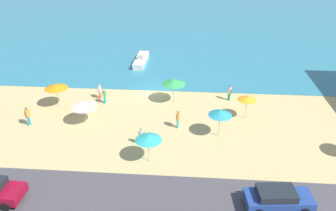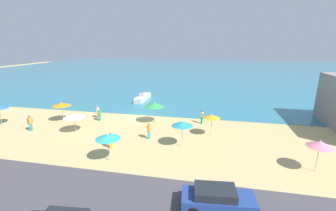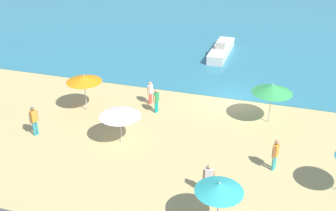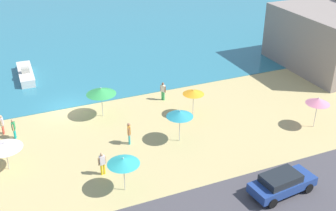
# 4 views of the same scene
# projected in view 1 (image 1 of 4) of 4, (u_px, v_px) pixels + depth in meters

# --- Properties ---
(ground_plane) EXTENTS (160.00, 160.00, 0.00)m
(ground_plane) POSITION_uv_depth(u_px,v_px,m) (153.00, 91.00, 36.04)
(ground_plane) COLOR tan
(beach_umbrella_0) EXTENTS (2.24, 2.24, 2.44)m
(beach_umbrella_0) POSITION_uv_depth(u_px,v_px,m) (56.00, 87.00, 31.83)
(beach_umbrella_0) COLOR #B2B2B7
(beach_umbrella_0) RESTS_ON ground_plane
(beach_umbrella_2) EXTENTS (1.98, 1.98, 2.56)m
(beach_umbrella_2) POSITION_uv_depth(u_px,v_px,m) (220.00, 113.00, 27.12)
(beach_umbrella_2) COLOR #B2B2B7
(beach_umbrella_2) RESTS_ON ground_plane
(beach_umbrella_4) EXTENTS (2.00, 2.00, 2.42)m
(beach_umbrella_4) POSITION_uv_depth(u_px,v_px,m) (148.00, 138.00, 24.13)
(beach_umbrella_4) COLOR #B2B2B7
(beach_umbrella_4) RESTS_ON ground_plane
(beach_umbrella_5) EXTENTS (2.30, 2.30, 2.10)m
(beach_umbrella_5) POSITION_uv_depth(u_px,v_px,m) (84.00, 105.00, 29.20)
(beach_umbrella_5) COLOR #B2B2B7
(beach_umbrella_5) RESTS_ON ground_plane
(beach_umbrella_6) EXTENTS (1.75, 1.75, 2.39)m
(beach_umbrella_6) POSITION_uv_depth(u_px,v_px,m) (247.00, 98.00, 29.78)
(beach_umbrella_6) COLOR #B2B2B7
(beach_umbrella_6) RESTS_ON ground_plane
(beach_umbrella_7) EXTENTS (2.42, 2.42, 2.59)m
(beach_umbrella_7) POSITION_uv_depth(u_px,v_px,m) (174.00, 82.00, 32.62)
(beach_umbrella_7) COLOR #B2B2B7
(beach_umbrella_7) RESTS_ON ground_plane
(bather_0) EXTENTS (0.28, 0.56, 1.60)m
(bather_0) POSITION_uv_depth(u_px,v_px,m) (100.00, 91.00, 34.01)
(bather_0) COLOR #EB523E
(bather_0) RESTS_ON ground_plane
(bather_1) EXTENTS (0.29, 0.56, 1.60)m
(bather_1) POSITION_uv_depth(u_px,v_px,m) (104.00, 95.00, 33.07)
(bather_1) COLOR #119C95
(bather_1) RESTS_ON ground_plane
(bather_2) EXTENTS (0.33, 0.54, 1.73)m
(bather_2) POSITION_uv_depth(u_px,v_px,m) (178.00, 118.00, 28.92)
(bather_2) COLOR teal
(bather_2) RESTS_ON ground_plane
(bather_3) EXTENTS (0.57, 0.26, 1.67)m
(bather_3) POSITION_uv_depth(u_px,v_px,m) (142.00, 135.00, 26.61)
(bather_3) COLOR yellow
(bather_3) RESTS_ON ground_plane
(bather_4) EXTENTS (0.33, 0.54, 1.82)m
(bather_4) POSITION_uv_depth(u_px,v_px,m) (27.00, 115.00, 29.27)
(bather_4) COLOR teal
(bather_4) RESTS_ON ground_plane
(bather_5) EXTENTS (0.38, 0.49, 1.68)m
(bather_5) POSITION_uv_depth(u_px,v_px,m) (229.00, 92.00, 33.59)
(bather_5) COLOR green
(bather_5) RESTS_ON ground_plane
(parked_car_0) EXTENTS (4.35, 2.12, 1.39)m
(parked_car_0) POSITION_uv_depth(u_px,v_px,m) (278.00, 198.00, 20.62)
(parked_car_0) COLOR navy
(parked_car_0) RESTS_ON coastal_road
(skiff_nearshore) EXTENTS (1.48, 5.87, 1.28)m
(skiff_nearshore) POSITION_uv_depth(u_px,v_px,m) (141.00, 60.00, 43.09)
(skiff_nearshore) COLOR silver
(skiff_nearshore) RESTS_ON sea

